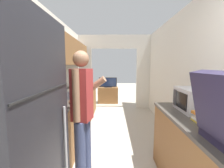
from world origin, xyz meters
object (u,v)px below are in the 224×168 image
object	(u,v)px
range_oven	(68,118)
knife	(73,90)
microwave	(196,100)
tv_cabinet	(108,95)
television	(108,83)
person	(82,115)
book_stack	(209,119)

from	to	relation	value
range_oven	knife	xyz separation A→B (m)	(-0.02, 0.54, 0.46)
microwave	tv_cabinet	distance (m)	4.28
microwave	television	size ratio (longest dim) A/B	0.65
person	book_stack	xyz separation A→B (m)	(1.30, -0.37, 0.08)
person	knife	distance (m)	1.66
range_oven	tv_cabinet	world-z (taller)	range_oven
person	range_oven	bearing A→B (deg)	39.92
book_stack	television	world-z (taller)	book_stack
television	knife	xyz separation A→B (m)	(-0.70, -2.47, 0.11)
person	knife	bearing A→B (deg)	32.31
book_stack	tv_cabinet	world-z (taller)	book_stack
person	television	xyz separation A→B (m)	(0.16, 4.05, -0.07)
range_oven	knife	world-z (taller)	range_oven
television	person	bearing A→B (deg)	-92.31
book_stack	knife	bearing A→B (deg)	133.31
tv_cabinet	knife	world-z (taller)	knife
television	tv_cabinet	bearing A→B (deg)	90.00
range_oven	television	xyz separation A→B (m)	(0.68, 3.01, 0.35)
microwave	tv_cabinet	bearing A→B (deg)	107.07
range_oven	television	world-z (taller)	range_oven
person	television	distance (m)	4.05
microwave	knife	size ratio (longest dim) A/B	1.32
range_oven	microwave	distance (m)	2.23
knife	range_oven	bearing A→B (deg)	-78.72
microwave	tv_cabinet	world-z (taller)	microwave
book_stack	knife	distance (m)	2.67
range_oven	tv_cabinet	distance (m)	3.13
tv_cabinet	knife	size ratio (longest dim) A/B	2.32
book_stack	knife	world-z (taller)	book_stack
tv_cabinet	television	distance (m)	0.51
range_oven	knife	bearing A→B (deg)	92.19
person	microwave	size ratio (longest dim) A/B	3.72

